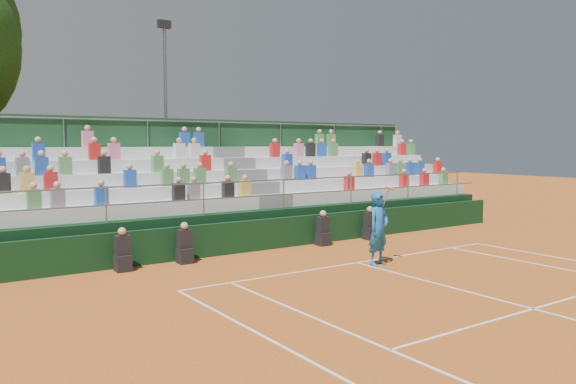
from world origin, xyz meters
TOP-DOWN VIEW (x-y plane):
  - ground at (0.00, 0.00)m, footprint 90.00×90.00m
  - courtside_wall at (0.00, 3.20)m, footprint 20.00×0.15m
  - line_officials at (-1.51, 2.75)m, footprint 9.32×0.40m
  - grandstand at (-0.01, 6.44)m, footprint 20.00×5.20m
  - tennis_player at (0.32, -0.54)m, footprint 0.94×0.62m
  - floodlight_mast at (-0.50, 12.79)m, footprint 0.60×0.25m

SIDE VIEW (x-z plane):
  - ground at x=0.00m, z-range 0.00..0.00m
  - line_officials at x=-1.51m, z-range -0.12..1.07m
  - courtside_wall at x=0.00m, z-range 0.00..1.00m
  - tennis_player at x=0.32m, z-range -0.07..2.14m
  - grandstand at x=-0.01m, z-range -1.13..3.27m
  - floodlight_mast at x=-0.50m, z-range 0.69..9.73m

